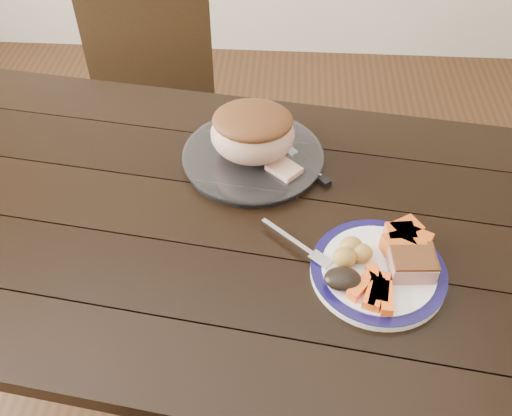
# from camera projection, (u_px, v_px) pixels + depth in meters

# --- Properties ---
(ground) EXTENTS (4.00, 4.00, 0.00)m
(ground) POSITION_uv_depth(u_px,v_px,m) (231.00, 384.00, 1.76)
(ground) COLOR #472B16
(ground) RESTS_ON ground
(dining_table) EXTENTS (1.71, 1.11, 0.75)m
(dining_table) POSITION_uv_depth(u_px,v_px,m) (221.00, 244.00, 1.29)
(dining_table) COLOR black
(dining_table) RESTS_ON ground
(chair_far) EXTENTS (0.49, 0.49, 0.93)m
(chair_far) POSITION_uv_depth(u_px,v_px,m) (153.00, 101.00, 1.92)
(chair_far) COLOR black
(chair_far) RESTS_ON ground
(dinner_plate) EXTENTS (0.26, 0.26, 0.02)m
(dinner_plate) POSITION_uv_depth(u_px,v_px,m) (378.00, 272.00, 1.11)
(dinner_plate) COLOR white
(dinner_plate) RESTS_ON dining_table
(plate_rim) EXTENTS (0.26, 0.26, 0.02)m
(plate_rim) POSITION_uv_depth(u_px,v_px,m) (379.00, 269.00, 1.11)
(plate_rim) COLOR #100C3D
(plate_rim) RESTS_ON dinner_plate
(serving_platter) EXTENTS (0.32, 0.32, 0.02)m
(serving_platter) POSITION_uv_depth(u_px,v_px,m) (253.00, 158.00, 1.35)
(serving_platter) COLOR white
(serving_platter) RESTS_ON dining_table
(pork_slice) EXTENTS (0.09, 0.07, 0.04)m
(pork_slice) POSITION_uv_depth(u_px,v_px,m) (412.00, 265.00, 1.08)
(pork_slice) COLOR tan
(pork_slice) RESTS_ON dinner_plate
(roasted_potatoes) EXTENTS (0.08, 0.07, 0.04)m
(roasted_potatoes) POSITION_uv_depth(u_px,v_px,m) (352.00, 252.00, 1.11)
(roasted_potatoes) COLOR gold
(roasted_potatoes) RESTS_ON dinner_plate
(carrot_batons) EXTENTS (0.09, 0.11, 0.02)m
(carrot_batons) POSITION_uv_depth(u_px,v_px,m) (376.00, 290.00, 1.05)
(carrot_batons) COLOR #FF5E15
(carrot_batons) RESTS_ON dinner_plate
(pumpkin_wedges) EXTENTS (0.11, 0.10, 0.04)m
(pumpkin_wedges) POSITION_uv_depth(u_px,v_px,m) (405.00, 239.00, 1.13)
(pumpkin_wedges) COLOR orange
(pumpkin_wedges) RESTS_ON dinner_plate
(dark_mushroom) EXTENTS (0.07, 0.05, 0.03)m
(dark_mushroom) POSITION_uv_depth(u_px,v_px,m) (343.00, 279.00, 1.06)
(dark_mushroom) COLOR black
(dark_mushroom) RESTS_ON dinner_plate
(fork) EXTENTS (0.15, 0.13, 0.00)m
(fork) POSITION_uv_depth(u_px,v_px,m) (300.00, 246.00, 1.14)
(fork) COLOR silver
(fork) RESTS_ON dinner_plate
(roast_joint) EXTENTS (0.19, 0.17, 0.13)m
(roast_joint) POSITION_uv_depth(u_px,v_px,m) (253.00, 134.00, 1.30)
(roast_joint) COLOR tan
(roast_joint) RESTS_ON serving_platter
(cut_slice) EXTENTS (0.09, 0.09, 0.02)m
(cut_slice) POSITION_uv_depth(u_px,v_px,m) (284.00, 169.00, 1.30)
(cut_slice) COLOR tan
(cut_slice) RESTS_ON serving_platter
(carving_knife) EXTENTS (0.22, 0.26, 0.01)m
(carving_knife) POSITION_uv_depth(u_px,v_px,m) (301.00, 162.00, 1.35)
(carving_knife) COLOR silver
(carving_knife) RESTS_ON dining_table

